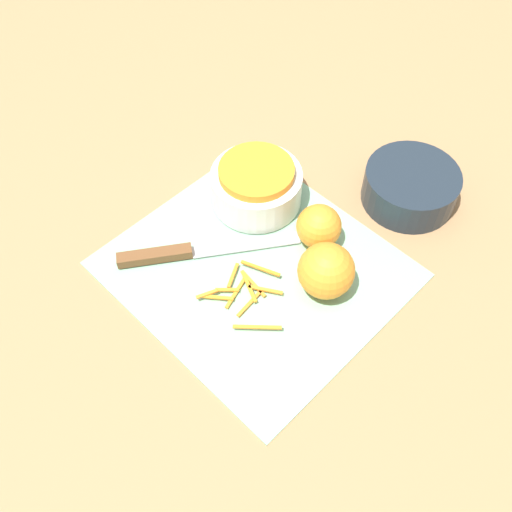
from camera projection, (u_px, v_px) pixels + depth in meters
The scene contains 8 objects.
ground_plane at pixel (256, 270), 0.91m from camera, with size 4.00×4.00×0.00m, color #9E754C.
cutting_board at pixel (256, 269), 0.91m from camera, with size 0.40×0.36×0.01m.
bowl_speckled at pixel (256, 185), 0.96m from camera, with size 0.15×0.15×0.07m.
bowl_dark at pixel (410, 187), 0.97m from camera, with size 0.15×0.15×0.06m.
knife at pixel (176, 253), 0.91m from camera, with size 0.18×0.24×0.02m.
orange_left at pixel (326, 271), 0.85m from camera, with size 0.08×0.08×0.08m.
orange_right at pixel (319, 227), 0.91m from camera, with size 0.07×0.07×0.07m.
peel_pile at pixel (244, 292), 0.88m from camera, with size 0.13×0.12×0.01m.
Camera 1 is at (0.36, -0.37, 0.75)m, focal length 42.00 mm.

